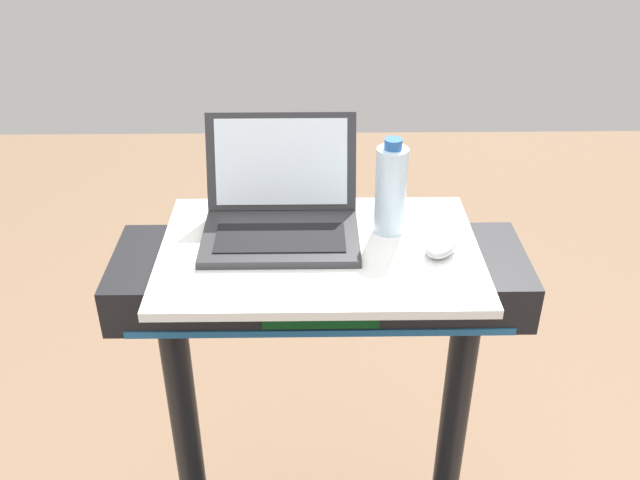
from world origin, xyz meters
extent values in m
cylinder|color=black|center=(-0.34, 0.70, 0.56)|extent=(0.07, 0.07, 0.82)
cylinder|color=black|center=(0.34, 0.70, 0.56)|extent=(0.07, 0.07, 0.82)
cube|color=black|center=(0.00, 0.70, 1.02)|extent=(0.90, 0.28, 0.11)
cube|color=#0C3F19|center=(0.00, 0.56, 1.02)|extent=(0.24, 0.01, 0.06)
cube|color=#1E598C|center=(0.00, 0.56, 0.98)|extent=(0.81, 0.00, 0.02)
cube|color=white|center=(0.00, 0.70, 1.09)|extent=(0.69, 0.46, 0.02)
cube|color=#2D2D30|center=(-0.08, 0.73, 1.11)|extent=(0.34, 0.22, 0.02)
cube|color=black|center=(-0.08, 0.71, 1.12)|extent=(0.28, 0.12, 0.00)
cube|color=#2D2D30|center=(-0.08, 0.87, 1.22)|extent=(0.34, 0.08, 0.21)
cube|color=white|center=(-0.08, 0.87, 1.22)|extent=(0.30, 0.07, 0.18)
ellipsoid|color=#B2B2B7|center=(0.26, 0.68, 1.12)|extent=(0.10, 0.12, 0.03)
cylinder|color=silver|center=(0.15, 0.77, 1.20)|extent=(0.07, 0.07, 0.20)
cylinder|color=#2659A5|center=(0.15, 0.77, 1.31)|extent=(0.04, 0.04, 0.02)
camera|label=1|loc=(-0.02, -0.59, 1.89)|focal=39.58mm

